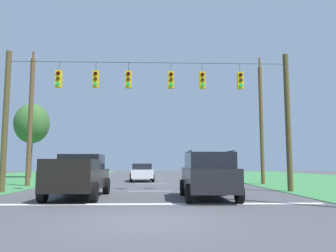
{
  "coord_description": "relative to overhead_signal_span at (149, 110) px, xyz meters",
  "views": [
    {
      "loc": [
        0.31,
        -9.2,
        1.53
      ],
      "look_at": [
        0.9,
        7.45,
        3.39
      ],
      "focal_mm": 35.94,
      "sensor_mm": 36.0,
      "label": 1
    }
  ],
  "objects": [
    {
      "name": "overhead_signal_span",
      "position": [
        0.0,
        0.0,
        0.0
      ],
      "size": [
        15.71,
        0.31,
        7.67
      ],
      "color": "brown",
      "rests_on": "ground"
    },
    {
      "name": "lane_dash_3",
      "position": [
        0.09,
        22.6,
        -4.43
      ],
      "size": [
        2.5,
        0.15,
        0.01
      ],
      "primitive_type": "cube",
      "rotation": [
        0.0,
        0.0,
        1.57
      ],
      "color": "white",
      "rests_on": "ground"
    },
    {
      "name": "pickup_truck",
      "position": [
        -3.08,
        -2.71,
        -3.46
      ],
      "size": [
        2.33,
        5.42,
        1.95
      ],
      "color": "black",
      "rests_on": "ground"
    },
    {
      "name": "distant_car_crossing_white",
      "position": [
        -0.84,
        11.05,
        -3.64
      ],
      "size": [
        2.25,
        4.41,
        1.52
      ],
      "color": "silver",
      "rests_on": "ground"
    },
    {
      "name": "lane_dash_1",
      "position": [
        0.09,
        7.47,
        -4.43
      ],
      "size": [
        2.5,
        0.15,
        0.01
      ],
      "primitive_type": "cube",
      "rotation": [
        0.0,
        0.0,
        1.57
      ],
      "color": "white",
      "rests_on": "ground"
    },
    {
      "name": "lane_dash_2",
      "position": [
        0.09,
        16.23,
        -4.43
      ],
      "size": [
        2.5,
        0.15,
        0.01
      ],
      "primitive_type": "cube",
      "rotation": [
        0.0,
        0.0,
        1.57
      ],
      "color": "white",
      "rests_on": "ground"
    },
    {
      "name": "ground_plane",
      "position": [
        0.09,
        -9.01,
        -4.43
      ],
      "size": [
        120.0,
        120.0,
        0.0
      ],
      "primitive_type": "plane",
      "color": "#47474C"
    },
    {
      "name": "stop_bar_stripe",
      "position": [
        0.09,
        -5.26,
        -4.43
      ],
      "size": [
        13.43,
        0.45,
        0.01
      ],
      "primitive_type": "cube",
      "color": "white",
      "rests_on": "ground"
    },
    {
      "name": "utility_pole_near_left",
      "position": [
        -8.29,
        5.09,
        0.13
      ],
      "size": [
        0.31,
        1.54,
        9.38
      ],
      "color": "brown",
      "rests_on": "ground"
    },
    {
      "name": "utility_pole_mid_right",
      "position": [
        8.27,
        6.48,
        0.28
      ],
      "size": [
        0.29,
        1.92,
        9.58
      ],
      "color": "brown",
      "rests_on": "ground"
    },
    {
      "name": "suv_black",
      "position": [
        2.65,
        -3.57,
        -3.37
      ],
      "size": [
        2.25,
        4.82,
        2.05
      ],
      "color": "black",
      "rests_on": "ground"
    },
    {
      "name": "tree_roadside_far_right",
      "position": [
        -12.98,
        18.14,
        1.35
      ],
      "size": [
        3.67,
        3.67,
        7.97
      ],
      "color": "brown",
      "rests_on": "ground"
    },
    {
      "name": "lane_dash_0",
      "position": [
        0.09,
        0.74,
        -4.43
      ],
      "size": [
        2.5,
        0.15,
        0.01
      ],
      "primitive_type": "cube",
      "rotation": [
        0.0,
        0.0,
        1.57
      ],
      "color": "white",
      "rests_on": "ground"
    }
  ]
}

